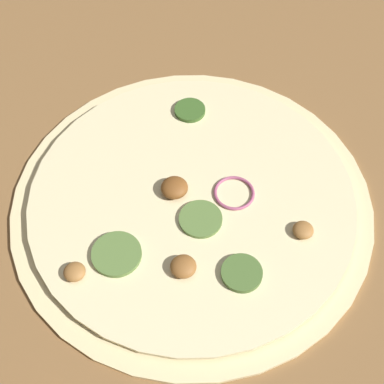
{
  "coord_description": "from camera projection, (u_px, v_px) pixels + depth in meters",
  "views": [
    {
      "loc": [
        0.25,
        0.19,
        0.47
      ],
      "look_at": [
        0.0,
        0.0,
        0.02
      ],
      "focal_mm": 50.0,
      "sensor_mm": 36.0,
      "label": 1
    }
  ],
  "objects": [
    {
      "name": "ground_plane",
      "position": [
        192.0,
        202.0,
        0.57
      ],
      "size": [
        3.0,
        3.0,
        0.0
      ],
      "primitive_type": "plane",
      "color": "brown"
    },
    {
      "name": "pizza",
      "position": [
        192.0,
        200.0,
        0.56
      ],
      "size": [
        0.38,
        0.38,
        0.03
      ],
      "color": "beige",
      "rests_on": "ground_plane"
    }
  ]
}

